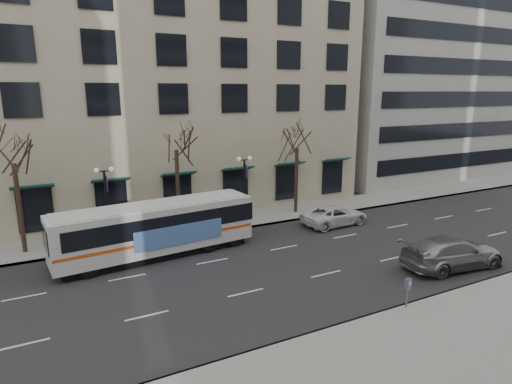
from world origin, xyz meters
TOP-DOWN VIEW (x-y plane):
  - ground at (0.00, 0.00)m, footprint 160.00×160.00m
  - sidewalk_far at (5.00, 9.00)m, footprint 80.00×4.00m
  - building_hotel at (-2.00, 21.00)m, footprint 40.00×20.00m
  - building_office at (32.00, 21.00)m, footprint 25.00×20.00m
  - tree_far_left at (-10.00, 8.80)m, footprint 3.60×3.60m
  - tree_far_mid at (0.00, 8.80)m, footprint 3.60×3.60m
  - tree_far_right at (10.00, 8.80)m, footprint 3.60×3.60m
  - lamp_post_left at (-4.99, 8.20)m, footprint 1.22×0.45m
  - lamp_post_right at (5.01, 8.20)m, footprint 1.22×0.45m
  - city_bus at (-2.62, 4.73)m, footprint 12.43×3.79m
  - silver_car at (12.04, -4.82)m, footprint 6.51×3.21m
  - white_pickup at (10.99, 4.81)m, footprint 5.42×2.72m
  - pay_station at (5.89, -7.30)m, footprint 0.33×0.24m

SIDE VIEW (x-z plane):
  - ground at x=0.00m, z-range 0.00..0.00m
  - sidewalk_far at x=5.00m, z-range 0.00..0.15m
  - white_pickup at x=10.99m, z-range 0.00..1.47m
  - silver_car at x=12.04m, z-range 0.00..1.82m
  - pay_station at x=5.89m, z-range 0.47..1.91m
  - city_bus at x=-2.62m, z-range 0.15..3.47m
  - lamp_post_left at x=-4.99m, z-range 0.34..5.55m
  - lamp_post_right at x=5.01m, z-range 0.34..5.55m
  - tree_far_right at x=10.00m, z-range 2.39..10.45m
  - tree_far_left at x=-10.00m, z-range 2.53..10.87m
  - tree_far_mid at x=0.00m, z-range 2.63..11.18m
  - building_hotel at x=-2.00m, z-range 0.00..24.00m
  - building_office at x=32.00m, z-range 0.00..35.00m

